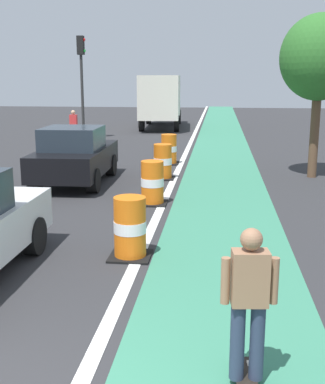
# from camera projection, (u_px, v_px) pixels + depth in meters

# --- Properties ---
(bike_lane_strip) EXTENTS (2.50, 80.00, 0.01)m
(bike_lane_strip) POSITION_uv_depth(u_px,v_px,m) (222.00, 177.00, 15.99)
(bike_lane_strip) COLOR #387F60
(bike_lane_strip) RESTS_ON ground
(lane_divider_stripe) EXTENTS (0.20, 80.00, 0.01)m
(lane_divider_stripe) POSITION_uv_depth(u_px,v_px,m) (176.00, 176.00, 16.16)
(lane_divider_stripe) COLOR silver
(lane_divider_stripe) RESTS_ON ground
(skateboarder_on_lane) EXTENTS (0.57, 0.82, 1.69)m
(skateboarder_on_lane) POSITION_uv_depth(u_px,v_px,m) (249.00, 303.00, 4.96)
(skateboarder_on_lane) COLOR black
(skateboarder_on_lane) RESTS_ON ground
(parked_sedan_second) EXTENTS (1.99, 4.14, 1.70)m
(parked_sedan_second) POSITION_uv_depth(u_px,v_px,m) (75.00, 156.00, 14.83)
(parked_sedan_second) COLOR black
(parked_sedan_second) RESTS_ON ground
(traffic_barrel_front) EXTENTS (0.73, 0.73, 1.09)m
(traffic_barrel_front) POSITION_uv_depth(u_px,v_px,m) (130.00, 228.00, 8.71)
(traffic_barrel_front) COLOR orange
(traffic_barrel_front) RESTS_ON ground
(traffic_barrel_mid) EXTENTS (0.73, 0.73, 1.09)m
(traffic_barrel_mid) POSITION_uv_depth(u_px,v_px,m) (152.00, 183.00, 12.43)
(traffic_barrel_mid) COLOR orange
(traffic_barrel_mid) RESTS_ON ground
(traffic_barrel_back) EXTENTS (0.73, 0.73, 1.09)m
(traffic_barrel_back) POSITION_uv_depth(u_px,v_px,m) (163.00, 162.00, 15.55)
(traffic_barrel_back) COLOR orange
(traffic_barrel_back) RESTS_ON ground
(traffic_barrel_far) EXTENTS (0.73, 0.73, 1.09)m
(traffic_barrel_far) POSITION_uv_depth(u_px,v_px,m) (169.00, 150.00, 18.24)
(traffic_barrel_far) COLOR orange
(traffic_barrel_far) RESTS_ON ground
(delivery_truck_down_block) EXTENTS (2.73, 7.72, 3.23)m
(delivery_truck_down_block) POSITION_uv_depth(u_px,v_px,m) (161.00, 98.00, 31.20)
(delivery_truck_down_block) COLOR silver
(delivery_truck_down_block) RESTS_ON ground
(traffic_light_corner) EXTENTS (0.41, 0.32, 5.10)m
(traffic_light_corner) POSITION_uv_depth(u_px,v_px,m) (82.00, 69.00, 24.75)
(traffic_light_corner) COLOR #2D2D2D
(traffic_light_corner) RESTS_ON ground
(pedestrian_crossing) EXTENTS (0.34, 0.20, 1.61)m
(pedestrian_crossing) POSITION_uv_depth(u_px,v_px,m) (74.00, 126.00, 23.56)
(pedestrian_crossing) COLOR #33333D
(pedestrian_crossing) RESTS_ON ground
(street_tree_sidewalk) EXTENTS (2.40, 2.40, 5.00)m
(street_tree_sidewalk) POSITION_uv_depth(u_px,v_px,m) (320.00, 58.00, 15.13)
(street_tree_sidewalk) COLOR brown
(street_tree_sidewalk) RESTS_ON ground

